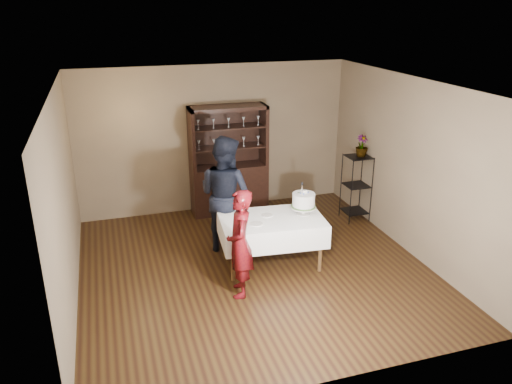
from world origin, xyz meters
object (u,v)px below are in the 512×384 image
china_hutch (229,177)px  man (225,194)px  cake (304,201)px  potted_plant (362,146)px  plant_etagere (356,185)px  woman (240,244)px  cake_table (272,229)px

china_hutch → man: china_hutch is taller
cake → potted_plant: size_ratio=1.37×
plant_etagere → china_hutch: bearing=153.2°
potted_plant → woman: bearing=-146.6°
china_hutch → potted_plant: size_ratio=5.32×
china_hutch → plant_etagere: (2.08, -1.05, -0.01)m
man → potted_plant: size_ratio=4.94×
woman → potted_plant: size_ratio=3.96×
china_hutch → cake_table: size_ratio=1.26×
cake_table → potted_plant: 2.47m
man → potted_plant: bearing=-118.8°
plant_etagere → woman: woman is taller
woman → cake: 1.34m
plant_etagere → cake: size_ratio=2.32×
china_hutch → woman: 2.89m
plant_etagere → potted_plant: size_ratio=3.19×
cake → plant_etagere: bearing=37.3°
plant_etagere → cake: (-1.50, -1.14, 0.31)m
cake_table → man: (-0.52, 0.70, 0.35)m
man → cake: size_ratio=3.60×
woman → man: 1.36m
cake → potted_plant: bearing=36.4°
china_hutch → cake: 2.29m
plant_etagere → man: size_ratio=0.65×
cake_table → china_hutch: bearing=92.2°
woman → man: bearing=-174.2°
woman → potted_plant: 3.30m
plant_etagere → man: man is taller
cake_table → cake: (0.50, 0.01, 0.38)m
cake_table → cake: 0.63m
man → potted_plant: (2.56, 0.44, 0.45)m
cake_table → potted_plant: bearing=29.3°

